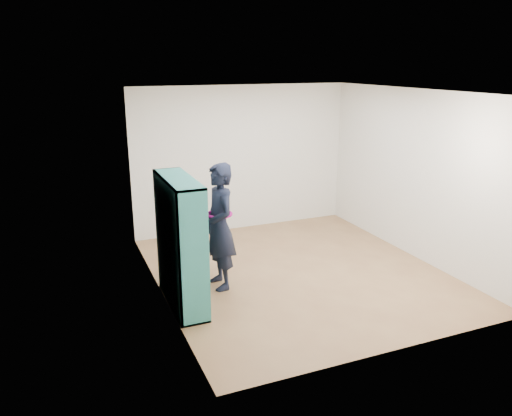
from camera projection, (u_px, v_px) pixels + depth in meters
name	position (u px, v px, depth m)	size (l,w,h in m)	color
floor	(298.00, 272.00, 7.35)	(4.50, 4.50, 0.00)	brown
ceiling	(303.00, 92.00, 6.62)	(4.50, 4.50, 0.00)	white
wall_left	(158.00, 201.00, 6.25)	(0.02, 4.50, 2.60)	white
wall_right	(415.00, 175.00, 7.72)	(0.02, 4.50, 2.60)	white
wall_back	(242.00, 159.00, 8.98)	(4.00, 0.02, 2.60)	white
wall_front	(404.00, 237.00, 4.99)	(4.00, 0.02, 2.60)	white
bookshelf	(179.00, 245.00, 6.17)	(0.36, 1.24, 1.65)	teal
person	(219.00, 227.00, 6.67)	(0.43, 0.64, 1.73)	black
smartphone	(208.00, 218.00, 6.66)	(0.03, 0.08, 0.12)	silver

